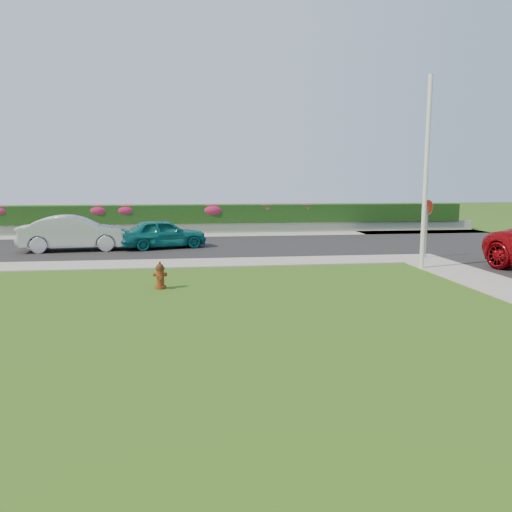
{
  "coord_description": "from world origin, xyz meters",
  "views": [
    {
      "loc": [
        -2.19,
        -10.13,
        3.14
      ],
      "look_at": [
        -0.27,
        4.66,
        0.9
      ],
      "focal_mm": 35.0,
      "sensor_mm": 36.0,
      "label": 1
    }
  ],
  "objects": [
    {
      "name": "flower_clump_b",
      "position": [
        -7.64,
        20.5,
        1.42
      ],
      "size": [
        1.41,
        0.91,
        0.71
      ],
      "primitive_type": "ellipsoid",
      "color": "#B01E5C",
      "rests_on": "hedge"
    },
    {
      "name": "retaining_wall",
      "position": [
        -1.0,
        20.5,
        0.3
      ],
      "size": [
        34.0,
        0.4,
        0.6
      ],
      "primitive_type": "cube",
      "color": "gray",
      "rests_on": "ground"
    },
    {
      "name": "flower_clump_e",
      "position": [
        2.46,
        20.5,
        1.48
      ],
      "size": [
        1.12,
        0.72,
        0.56
      ],
      "primitive_type": "ellipsoid",
      "color": "#B01E5C",
      "rests_on": "hedge"
    },
    {
      "name": "hedge",
      "position": [
        -1.0,
        20.6,
        1.15
      ],
      "size": [
        32.0,
        0.9,
        1.1
      ],
      "primitive_type": "cube",
      "color": "black",
      "rests_on": "retaining_wall"
    },
    {
      "name": "flower_clump_f",
      "position": [
        4.98,
        20.5,
        1.48
      ],
      "size": [
        1.11,
        0.71,
        0.56
      ],
      "primitive_type": "ellipsoid",
      "color": "#B01E5C",
      "rests_on": "hedge"
    },
    {
      "name": "sidewalk_far",
      "position": [
        -6.0,
        9.0,
        0.02
      ],
      "size": [
        24.0,
        2.0,
        0.04
      ],
      "primitive_type": "cube",
      "color": "gray",
      "rests_on": "ground"
    },
    {
      "name": "stop_sign",
      "position": [
        7.31,
        9.03,
        1.79
      ],
      "size": [
        0.61,
        0.3,
        2.43
      ],
      "rotation": [
        0.0,
        0.0,
        0.05
      ],
      "color": "slate",
      "rests_on": "ground"
    },
    {
      "name": "ground",
      "position": [
        0.0,
        0.0,
        0.0
      ],
      "size": [
        120.0,
        120.0,
        0.0
      ],
      "primitive_type": "plane",
      "color": "black",
      "rests_on": "ground"
    },
    {
      "name": "sidewalk_beyond",
      "position": [
        -1.0,
        19.0,
        0.02
      ],
      "size": [
        34.0,
        2.0,
        0.04
      ],
      "primitive_type": "cube",
      "color": "gray",
      "rests_on": "ground"
    },
    {
      "name": "sedan_silver",
      "position": [
        -7.4,
        13.11,
        0.83
      ],
      "size": [
        4.91,
        2.13,
        1.57
      ],
      "primitive_type": "imported",
      "rotation": [
        0.0,
        0.0,
        1.67
      ],
      "color": "#B1B3B9",
      "rests_on": "street_far"
    },
    {
      "name": "street_far",
      "position": [
        -5.0,
        14.0,
        0.02
      ],
      "size": [
        26.0,
        8.0,
        0.04
      ],
      "primitive_type": "cube",
      "color": "black",
      "rests_on": "ground"
    },
    {
      "name": "flower_clump_a",
      "position": [
        -13.14,
        20.5,
        1.43
      ],
      "size": [
        1.34,
        0.86,
        0.67
      ],
      "primitive_type": "ellipsoid",
      "color": "#B01E5C",
      "rests_on": "hedge"
    },
    {
      "name": "sedan_teal",
      "position": [
        -3.52,
        13.41,
        0.72
      ],
      "size": [
        4.28,
        2.69,
        1.36
      ],
      "primitive_type": "imported",
      "rotation": [
        0.0,
        0.0,
        1.86
      ],
      "color": "#0C6160",
      "rests_on": "street_far"
    },
    {
      "name": "curb_corner",
      "position": [
        7.0,
        9.0,
        0.02
      ],
      "size": [
        2.0,
        2.0,
        0.04
      ],
      "primitive_type": "cube",
      "color": "gray",
      "rests_on": "ground"
    },
    {
      "name": "utility_pole",
      "position": [
        6.05,
        6.74,
        3.38
      ],
      "size": [
        0.16,
        0.16,
        6.77
      ],
      "primitive_type": "cylinder",
      "color": "silver",
      "rests_on": "ground"
    },
    {
      "name": "fire_hydrant",
      "position": [
        -3.13,
        4.54,
        0.38
      ],
      "size": [
        0.41,
        0.39,
        0.8
      ],
      "rotation": [
        0.0,
        0.0,
        -0.09
      ],
      "color": "#521F0C",
      "rests_on": "ground"
    },
    {
      "name": "flower_clump_d",
      "position": [
        -0.89,
        20.5,
        1.4
      ],
      "size": [
        1.52,
        0.98,
        0.76
      ],
      "primitive_type": "ellipsoid",
      "color": "#B01E5C",
      "rests_on": "hedge"
    },
    {
      "name": "flower_clump_c",
      "position": [
        -6.06,
        20.5,
        1.42
      ],
      "size": [
        1.4,
        0.9,
        0.7
      ],
      "primitive_type": "ellipsoid",
      "color": "#B01E5C",
      "rests_on": "hedge"
    }
  ]
}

